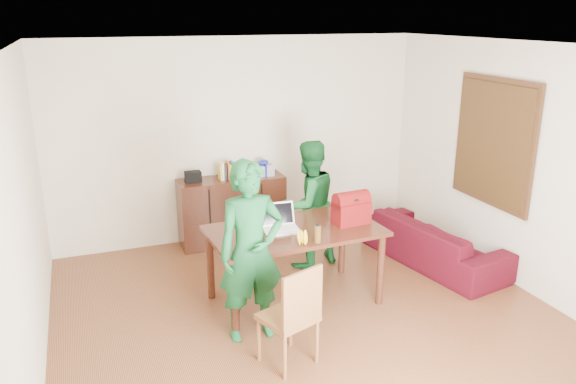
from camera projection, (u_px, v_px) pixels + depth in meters
name	position (u px, v px, depth m)	size (l,w,h in m)	color
room	(319.00, 201.00, 5.21)	(5.20, 5.70, 2.90)	#402010
table	(295.00, 239.00, 5.87)	(1.82, 1.08, 0.83)	black
chair	(289.00, 335.00, 4.93)	(0.55, 0.54, 0.95)	brown
person_near	(251.00, 252.00, 5.18)	(0.63, 0.42, 1.74)	#125328
person_far	(308.00, 204.00, 6.73)	(0.76, 0.59, 1.56)	#125121
laptop	(281.00, 227.00, 5.76)	(0.38, 0.28, 0.26)	white
bananas	(302.00, 242.00, 5.44)	(0.15, 0.09, 0.05)	gold
bottle	(318.00, 233.00, 5.47)	(0.07, 0.07, 0.20)	#593B14
red_bag	(351.00, 211.00, 5.95)	(0.38, 0.22, 0.28)	#690F07
sofa	(434.00, 242.00, 6.93)	(1.90, 0.74, 0.56)	#390715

